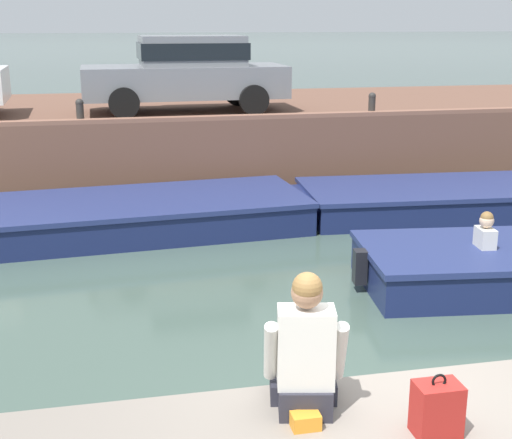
# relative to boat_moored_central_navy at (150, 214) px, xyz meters

# --- Properties ---
(ground_plane) EXTENTS (400.00, 400.00, 0.00)m
(ground_plane) POSITION_rel_boat_moored_central_navy_xyz_m (1.27, -2.85, -0.28)
(ground_plane) COLOR #42564C
(far_quay_wall) EXTENTS (60.00, 6.00, 1.59)m
(far_quay_wall) POSITION_rel_boat_moored_central_navy_xyz_m (1.27, 4.67, 0.52)
(far_quay_wall) COLOR brown
(far_quay_wall) RESTS_ON ground
(far_wall_coping) EXTENTS (60.00, 0.24, 0.08)m
(far_wall_coping) POSITION_rel_boat_moored_central_navy_xyz_m (1.27, 1.79, 1.36)
(far_wall_coping) COLOR brown
(far_wall_coping) RESTS_ON far_quay_wall
(boat_moored_central_navy) EXTENTS (7.02, 2.74, 0.56)m
(boat_moored_central_navy) POSITION_rel_boat_moored_central_navy_xyz_m (0.00, 0.00, 0.00)
(boat_moored_central_navy) COLOR navy
(boat_moored_central_navy) RESTS_ON ground
(boat_moored_east_navy) EXTENTS (6.98, 2.52, 0.54)m
(boat_moored_east_navy) POSITION_rel_boat_moored_central_navy_xyz_m (5.37, -0.04, -0.01)
(boat_moored_east_navy) COLOR navy
(boat_moored_east_navy) RESTS_ON ground
(car_left_inner_grey) EXTENTS (4.17, 1.93, 1.54)m
(car_left_inner_grey) POSITION_rel_boat_moored_central_navy_xyz_m (1.05, 3.21, 2.16)
(car_left_inner_grey) COLOR slate
(car_left_inner_grey) RESTS_ON far_quay_wall
(mooring_bollard_mid) EXTENTS (0.15, 0.15, 0.45)m
(mooring_bollard_mid) POSITION_rel_boat_moored_central_navy_xyz_m (-1.10, 1.92, 1.56)
(mooring_bollard_mid) COLOR #2D2B28
(mooring_bollard_mid) RESTS_ON far_quay_wall
(mooring_bollard_east) EXTENTS (0.15, 0.15, 0.45)m
(mooring_bollard_east) POSITION_rel_boat_moored_central_navy_xyz_m (4.62, 1.92, 1.56)
(mooring_bollard_east) COLOR #2D2B28
(mooring_bollard_east) RESTS_ON far_quay_wall
(person_seated_left) EXTENTS (0.58, 0.59, 0.97)m
(person_seated_left) POSITION_rel_boat_moored_central_navy_xyz_m (0.52, -7.71, 1.08)
(person_seated_left) COLOR #282833
(person_seated_left) RESTS_ON near_quay
(bottle_drink) EXTENTS (0.06, 0.06, 0.20)m
(bottle_drink) POSITION_rel_boat_moored_central_navy_xyz_m (0.68, -7.74, 0.80)
(bottle_drink) COLOR #3F8CCC
(bottle_drink) RESTS_ON near_quay
(backpack_on_ledge) EXTENTS (0.28, 0.24, 0.41)m
(backpack_on_ledge) POSITION_rel_boat_moored_central_navy_xyz_m (1.23, -8.16, 0.87)
(backpack_on_ledge) COLOR #A5231E
(backpack_on_ledge) RESTS_ON near_quay
(snack_bag) EXTENTS (0.18, 0.12, 0.10)m
(snack_bag) POSITION_rel_boat_moored_central_navy_xyz_m (0.47, -7.94, 0.76)
(snack_bag) COLOR orange
(snack_bag) RESTS_ON near_quay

